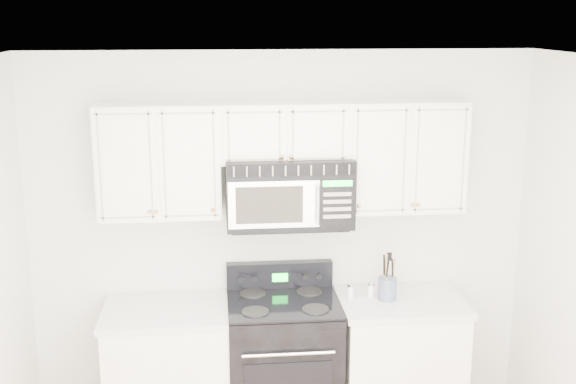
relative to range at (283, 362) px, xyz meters
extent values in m
cube|color=white|center=(0.02, -1.43, 2.12)|extent=(3.50, 3.50, 0.01)
cube|color=silver|center=(0.02, 0.32, 0.82)|extent=(3.50, 0.01, 2.60)
cube|color=white|center=(-0.78, 0.00, -0.04)|extent=(0.82, 0.63, 0.88)
cube|color=silver|center=(-0.78, 0.00, 0.42)|extent=(0.86, 0.65, 0.04)
cube|color=white|center=(0.82, 0.00, -0.04)|extent=(0.82, 0.63, 0.88)
cube|color=silver|center=(0.82, 0.00, 0.42)|extent=(0.86, 0.65, 0.04)
cube|color=black|center=(0.00, -0.01, -0.02)|extent=(0.75, 0.65, 0.92)
cylinder|color=silver|center=(0.00, -0.36, 0.24)|extent=(0.60, 0.02, 0.02)
cube|color=black|center=(0.00, -0.01, 0.44)|extent=(0.75, 0.65, 0.02)
cube|color=black|center=(0.00, 0.28, 0.54)|extent=(0.75, 0.08, 0.20)
cube|color=#0BFF31|center=(0.00, 0.23, 0.54)|extent=(0.11, 0.00, 0.06)
cube|color=white|center=(-0.80, 0.15, 1.41)|extent=(0.80, 0.33, 0.75)
cube|color=white|center=(0.84, 0.15, 1.41)|extent=(0.80, 0.33, 0.75)
cube|color=white|center=(0.02, 0.15, 1.59)|extent=(0.84, 0.33, 0.39)
sphere|color=#B58438|center=(-0.82, -0.04, 1.12)|extent=(0.03, 0.03, 0.03)
sphere|color=#B58438|center=(-0.46, -0.04, 1.12)|extent=(0.03, 0.03, 0.03)
sphere|color=#B58438|center=(0.50, -0.04, 1.12)|extent=(0.03, 0.03, 0.03)
sphere|color=#B58438|center=(0.86, -0.04, 1.12)|extent=(0.03, 0.03, 0.03)
sphere|color=#B58438|center=(-0.01, -0.04, 1.46)|extent=(0.03, 0.03, 0.03)
sphere|color=#B58438|center=(0.05, -0.04, 1.46)|extent=(0.03, 0.03, 0.03)
cylinder|color=#B42E1B|center=(0.00, -0.04, 1.41)|extent=(0.00, 0.00, 0.10)
sphere|color=#B58438|center=(0.00, -0.04, 1.35)|extent=(0.03, 0.03, 0.03)
cube|color=black|center=(0.05, 0.11, 1.20)|extent=(0.84, 0.42, 0.46)
cube|color=#A59C87|center=(0.05, -0.10, 1.38)|extent=(0.82, 0.01, 0.08)
cube|color=silver|center=(-0.07, -0.11, 1.16)|extent=(0.59, 0.01, 0.31)
cube|color=black|center=(-0.10, -0.11, 1.16)|extent=(0.43, 0.01, 0.24)
cube|color=black|center=(0.34, -0.11, 1.16)|extent=(0.23, 0.01, 0.31)
cube|color=#0BFF31|center=(0.34, -0.11, 1.29)|extent=(0.19, 0.00, 0.04)
cylinder|color=silver|center=(0.21, -0.14, 1.16)|extent=(0.02, 0.02, 0.26)
cylinder|color=slate|center=(0.72, 0.00, 0.52)|extent=(0.13, 0.13, 0.16)
cylinder|color=#9C7945|center=(0.75, 0.00, 0.59)|extent=(0.01, 0.01, 0.28)
cylinder|color=black|center=(0.70, 0.03, 0.60)|extent=(0.01, 0.01, 0.30)
cylinder|color=#9C7945|center=(0.70, -0.03, 0.62)|extent=(0.01, 0.01, 0.32)
cylinder|color=black|center=(0.75, 0.00, 0.59)|extent=(0.01, 0.01, 0.28)
cylinder|color=#9C7945|center=(0.70, 0.03, 0.60)|extent=(0.01, 0.01, 0.30)
cylinder|color=black|center=(0.70, -0.03, 0.62)|extent=(0.01, 0.01, 0.32)
cylinder|color=white|center=(0.47, 0.04, 0.48)|extent=(0.04, 0.04, 0.09)
cylinder|color=silver|center=(0.47, 0.04, 0.53)|extent=(0.05, 0.05, 0.02)
cylinder|color=white|center=(0.61, 0.04, 0.48)|extent=(0.04, 0.04, 0.09)
cylinder|color=silver|center=(0.61, 0.04, 0.54)|extent=(0.05, 0.05, 0.02)
camera|label=1|loc=(-0.43, -4.55, 2.34)|focal=45.00mm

